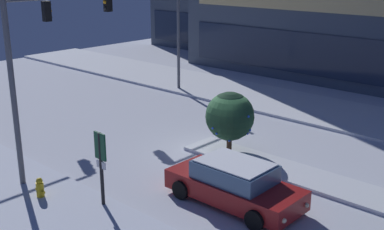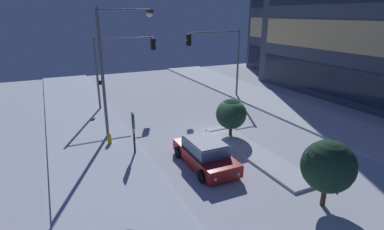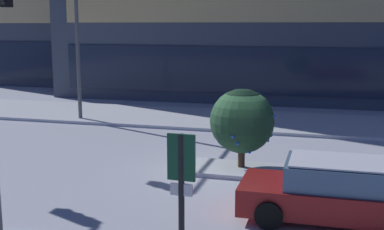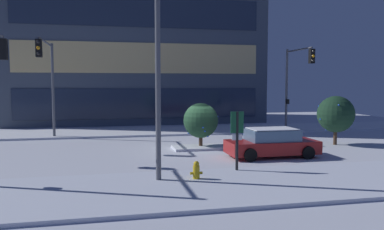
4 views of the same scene
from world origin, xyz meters
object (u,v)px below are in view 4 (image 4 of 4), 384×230
Objects in this scene: decorated_tree_left_of_median at (201,121)px; street_lamp_arched at (158,41)px; car_near at (272,143)px; decorated_tree_median at (336,114)px; fire_hydrant at (196,172)px; parking_info_sign at (237,134)px; traffic_light_corner_far_left at (48,70)px; traffic_light_corner_far_right at (296,75)px.

street_lamp_arched is at bearing -116.70° from decorated_tree_left_of_median.
decorated_tree_left_of_median is at bearing -18.74° from street_lamp_arched.
decorated_tree_median reaches higher than car_near.
fire_hydrant is (1.31, -1.06, -5.05)m from street_lamp_arched.
fire_hydrant is at bearing 121.02° from parking_info_sign.
car_near is 14.74m from traffic_light_corner_far_left.
decorated_tree_median is at bearing 34.35° from fire_hydrant.
decorated_tree_median is at bearing -51.96° from parking_info_sign.
parking_info_sign is at bearing -81.49° from street_lamp_arched.
traffic_light_corner_far_right is 2.44× the size of decorated_tree_left_of_median.
traffic_light_corner_far_right is 16.59m from street_lamp_arched.
traffic_light_corner_far_right is 5.95m from decorated_tree_median.
street_lamp_arched reaches higher than parking_info_sign.
parking_info_sign is (-2.99, -3.15, 0.97)m from car_near.
decorated_tree_left_of_median is (-2.95, 3.50, 0.92)m from car_near.
decorated_tree_left_of_median reaches higher than parking_info_sign.
street_lamp_arched is 3.20× the size of parking_info_sign.
traffic_light_corner_far_right is (5.57, 8.35, 3.71)m from car_near.
traffic_light_corner_far_left is at bearing 165.03° from decorated_tree_median.
street_lamp_arched reaches higher than fire_hydrant.
traffic_light_corner_far_left is 2.16× the size of decorated_tree_median.
traffic_light_corner_far_left is at bearing 42.22° from parking_info_sign.
decorated_tree_left_of_median is (2.05, 7.75, 1.23)m from fire_hydrant.
decorated_tree_left_of_median reaches higher than fire_hydrant.
fire_hydrant is 0.31× the size of decorated_tree_left_of_median.
decorated_tree_median reaches higher than parking_info_sign.
parking_info_sign is at bearing -133.20° from car_near.
decorated_tree_left_of_median is (9.03, -4.14, -3.01)m from traffic_light_corner_far_left.
parking_info_sign is at bearing -36.65° from traffic_light_corner_far_right.
traffic_light_corner_far_right is 10.19m from decorated_tree_left_of_median.
fire_hydrant is 2.63m from parking_info_sign.
decorated_tree_median is (10.55, 7.21, 1.51)m from fire_hydrant.
decorated_tree_median is at bearing 28.32° from car_near.
traffic_light_corner_far_left is 0.78× the size of street_lamp_arched.
decorated_tree_left_of_median is at bearing -60.35° from traffic_light_corner_far_right.
street_lamp_arched is at bearing -152.96° from car_near.
decorated_tree_median is at bearing -54.66° from street_lamp_arched.
decorated_tree_median is 8.52m from decorated_tree_left_of_median.
decorated_tree_left_of_median is at bearing 176.35° from decorated_tree_median.
decorated_tree_left_of_median is (-8.52, -4.85, -2.79)m from traffic_light_corner_far_right.
street_lamp_arched is (-11.88, -11.53, 1.03)m from traffic_light_corner_far_right.
car_near is at bearing -41.02° from parking_info_sign.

